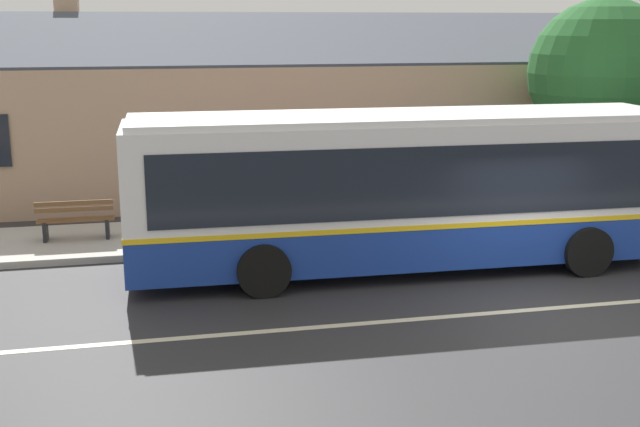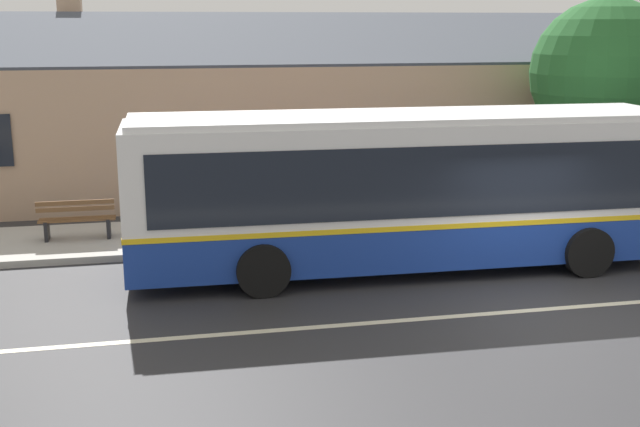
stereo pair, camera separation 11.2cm
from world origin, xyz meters
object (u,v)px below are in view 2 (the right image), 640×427
(street_tree_primary, at_px, (601,77))
(bus_stop_sign, at_px, (618,162))
(bench_by_building, at_px, (77,221))
(transit_bus, at_px, (406,186))

(street_tree_primary, distance_m, bus_stop_sign, 2.59)
(street_tree_primary, relative_size, bus_stop_sign, 2.31)
(bench_by_building, distance_m, street_tree_primary, 13.49)
(transit_bus, xyz_separation_m, bus_stop_sign, (6.04, 2.09, -0.06))
(street_tree_primary, bearing_deg, transit_bus, -149.47)
(transit_bus, relative_size, street_tree_primary, 2.01)
(bench_by_building, xyz_separation_m, street_tree_primary, (13.14, 0.69, 2.97))
(bench_by_building, bearing_deg, street_tree_primary, 3.00)
(street_tree_primary, bearing_deg, bench_by_building, -177.00)
(bench_by_building, relative_size, bus_stop_sign, 0.70)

